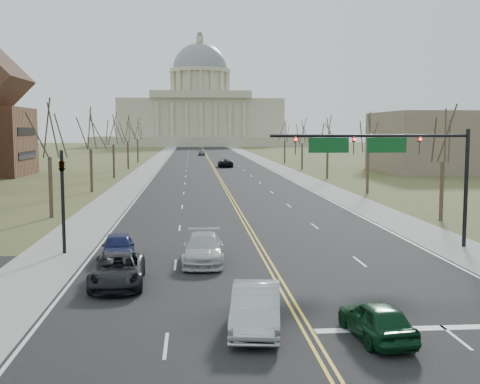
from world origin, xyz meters
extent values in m
plane|color=#50552A|center=(0.00, 0.00, 0.00)|extent=(600.00, 600.00, 0.00)
cube|color=black|center=(0.00, 110.00, 0.01)|extent=(20.00, 380.00, 0.01)
cube|color=black|center=(0.00, 6.00, 0.01)|extent=(120.00, 14.00, 0.01)
cube|color=gray|center=(-12.00, 110.00, 0.01)|extent=(4.00, 380.00, 0.03)
cube|color=gray|center=(12.00, 110.00, 0.01)|extent=(4.00, 380.00, 0.03)
cube|color=gold|center=(0.00, 110.00, 0.01)|extent=(0.42, 380.00, 0.01)
cube|color=silver|center=(-9.80, 110.00, 0.01)|extent=(0.15, 380.00, 0.01)
cube|color=silver|center=(9.80, 110.00, 0.01)|extent=(0.15, 380.00, 0.01)
cube|color=silver|center=(5.00, -1.00, 0.01)|extent=(9.50, 0.50, 0.01)
cube|color=#BDB59E|center=(0.00, 250.00, 2.00)|extent=(90.00, 60.00, 4.00)
cube|color=#BDB59E|center=(0.00, 250.00, 12.00)|extent=(70.00, 40.00, 16.00)
cube|color=#BDB59E|center=(0.00, 229.50, 21.50)|extent=(42.00, 3.00, 3.00)
cylinder|color=#BDB59E|center=(0.00, 250.00, 26.00)|extent=(24.00, 24.00, 12.00)
cylinder|color=#BDB59E|center=(0.00, 250.00, 32.80)|extent=(27.00, 27.00, 1.60)
ellipsoid|color=gray|center=(0.00, 250.00, 33.60)|extent=(24.00, 24.00, 22.80)
cylinder|color=#BDB59E|center=(0.00, 250.00, 46.50)|extent=(3.20, 3.20, 3.00)
sphere|color=gray|center=(0.00, 250.00, 48.80)|extent=(2.40, 2.40, 2.40)
cylinder|color=black|center=(12.50, 13.50, 3.60)|extent=(0.24, 0.24, 7.20)
cylinder|color=black|center=(6.50, 13.50, 6.80)|extent=(12.00, 0.18, 0.18)
imported|color=black|center=(9.50, 13.50, 6.25)|extent=(0.35, 0.40, 1.10)
sphere|color=#FF0C0C|center=(9.50, 13.35, 6.60)|extent=(0.18, 0.18, 0.18)
imported|color=black|center=(5.50, 13.50, 6.25)|extent=(0.35, 0.40, 1.10)
sphere|color=#FF0C0C|center=(5.50, 13.35, 6.60)|extent=(0.18, 0.18, 0.18)
imported|color=black|center=(2.00, 13.50, 6.25)|extent=(0.35, 0.40, 1.10)
sphere|color=#FF0C0C|center=(2.00, 13.35, 6.60)|extent=(0.18, 0.18, 0.18)
cube|color=#0C4C1E|center=(7.50, 13.50, 6.25)|extent=(2.40, 0.12, 0.90)
cube|color=#0C4C1E|center=(4.00, 13.50, 6.25)|extent=(2.40, 0.12, 0.90)
cylinder|color=black|center=(-11.50, 13.50, 3.00)|extent=(0.20, 0.20, 6.00)
imported|color=black|center=(-11.50, 13.50, 5.20)|extent=(0.32, 0.36, 0.99)
cylinder|color=#382E21|center=(15.50, 24.00, 2.34)|extent=(0.32, 0.32, 4.68)
cylinder|color=#382E21|center=(-15.50, 28.00, 2.48)|extent=(0.32, 0.32, 4.95)
cylinder|color=#382E21|center=(15.50, 44.00, 2.34)|extent=(0.32, 0.32, 4.68)
cylinder|color=#382E21|center=(-15.50, 48.00, 2.48)|extent=(0.32, 0.32, 4.95)
cylinder|color=#382E21|center=(15.50, 64.00, 2.34)|extent=(0.32, 0.32, 4.68)
cylinder|color=#382E21|center=(-15.50, 68.00, 2.48)|extent=(0.32, 0.32, 4.95)
cylinder|color=#382E21|center=(15.50, 84.00, 2.34)|extent=(0.32, 0.32, 4.68)
cylinder|color=#382E21|center=(-15.50, 88.00, 2.48)|extent=(0.32, 0.32, 4.95)
cylinder|color=#382E21|center=(15.50, 104.00, 2.34)|extent=(0.32, 0.32, 4.68)
cylinder|color=#382E21|center=(-15.50, 108.00, 2.48)|extent=(0.32, 0.32, 4.95)
cube|color=black|center=(-29.45, 74.00, 3.15)|extent=(0.10, 9.80, 1.20)
cube|color=black|center=(-29.45, 74.00, 6.83)|extent=(0.10, 9.80, 1.20)
cube|color=#746252|center=(40.00, 76.00, 5.00)|extent=(25.00, 20.00, 10.00)
imported|color=#0B341A|center=(2.19, -1.93, 0.69)|extent=(2.05, 4.13, 1.36)
imported|color=#A6A8AE|center=(-1.83, -0.64, 0.82)|extent=(2.33, 5.07, 1.61)
imported|color=black|center=(-7.53, 5.96, 0.73)|extent=(2.58, 5.24, 1.43)
imported|color=#BDBDBD|center=(-3.51, 10.35, 0.79)|extent=(2.36, 5.42, 1.55)
imported|color=#161D4E|center=(-8.16, 11.46, 0.75)|extent=(2.15, 4.47, 1.47)
imported|color=black|center=(2.30, 92.24, 0.82)|extent=(2.74, 5.83, 1.61)
imported|color=#53565B|center=(-1.31, 141.95, 0.74)|extent=(2.07, 4.39, 1.45)
camera|label=1|loc=(-4.09, -21.53, 7.21)|focal=45.00mm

